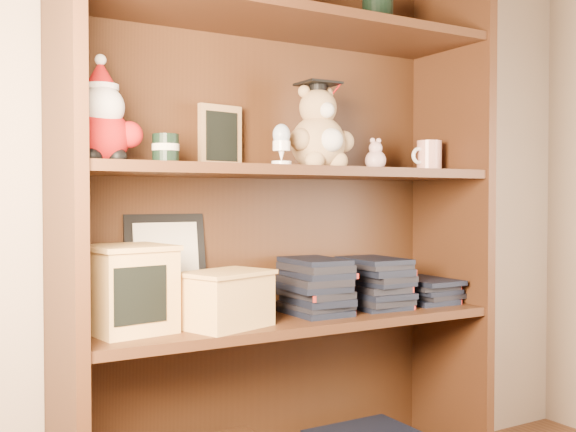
{
  "coord_description": "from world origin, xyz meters",
  "views": [
    {
      "loc": [
        -0.7,
        -0.26,
        0.87
      ],
      "look_at": [
        0.21,
        1.3,
        0.82
      ],
      "focal_mm": 42.0,
      "sensor_mm": 36.0,
      "label": 1
    }
  ],
  "objects_px": {
    "teacher_mug": "(429,156)",
    "treats_box": "(129,288)",
    "grad_teddy_bear": "(319,135)",
    "bookcase": "(278,231)"
  },
  "relations": [
    {
      "from": "teacher_mug",
      "to": "treats_box",
      "type": "bearing_deg",
      "value": -179.95
    },
    {
      "from": "grad_teddy_bear",
      "to": "treats_box",
      "type": "height_order",
      "value": "grad_teddy_bear"
    },
    {
      "from": "bookcase",
      "to": "treats_box",
      "type": "relative_size",
      "value": 7.38
    },
    {
      "from": "bookcase",
      "to": "treats_box",
      "type": "xyz_separation_m",
      "value": [
        -0.44,
        -0.05,
        -0.12
      ]
    },
    {
      "from": "grad_teddy_bear",
      "to": "bookcase",
      "type": "bearing_deg",
      "value": 149.4
    },
    {
      "from": "grad_teddy_bear",
      "to": "teacher_mug",
      "type": "xyz_separation_m",
      "value": [
        0.4,
        0.01,
        -0.05
      ]
    },
    {
      "from": "bookcase",
      "to": "grad_teddy_bear",
      "type": "bearing_deg",
      "value": -30.6
    },
    {
      "from": "bookcase",
      "to": "grad_teddy_bear",
      "type": "relative_size",
      "value": 6.57
    },
    {
      "from": "grad_teddy_bear",
      "to": "treats_box",
      "type": "distance_m",
      "value": 0.66
    },
    {
      "from": "bookcase",
      "to": "teacher_mug",
      "type": "distance_m",
      "value": 0.55
    }
  ]
}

